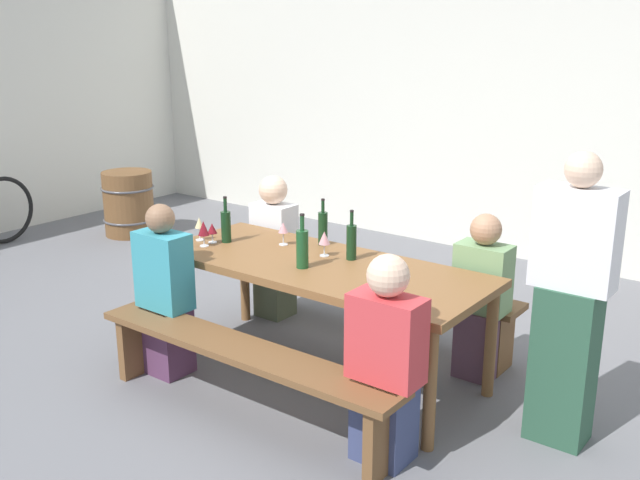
# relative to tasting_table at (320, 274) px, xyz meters

# --- Properties ---
(ground_plane) EXTENTS (24.00, 24.00, 0.00)m
(ground_plane) POSITION_rel_tasting_table_xyz_m (0.00, 0.00, -0.68)
(ground_plane) COLOR slate
(back_wall) EXTENTS (14.00, 0.20, 3.20)m
(back_wall) POSITION_rel_tasting_table_xyz_m (0.00, 3.23, 0.92)
(back_wall) COLOR silver
(back_wall) RESTS_ON ground
(tasting_table) EXTENTS (2.16, 0.87, 0.75)m
(tasting_table) POSITION_rel_tasting_table_xyz_m (0.00, 0.00, 0.00)
(tasting_table) COLOR brown
(tasting_table) RESTS_ON ground
(bench_near) EXTENTS (2.06, 0.30, 0.45)m
(bench_near) POSITION_rel_tasting_table_xyz_m (0.00, -0.73, -0.32)
(bench_near) COLOR brown
(bench_near) RESTS_ON ground
(bench_far) EXTENTS (2.06, 0.30, 0.45)m
(bench_far) POSITION_rel_tasting_table_xyz_m (0.00, 0.73, -0.32)
(bench_far) COLOR brown
(bench_far) RESTS_ON ground
(wine_bottle_0) EXTENTS (0.06, 0.06, 0.32)m
(wine_bottle_0) POSITION_rel_tasting_table_xyz_m (0.11, 0.18, 0.19)
(wine_bottle_0) COLOR #143319
(wine_bottle_0) RESTS_ON tasting_table
(wine_bottle_1) EXTENTS (0.06, 0.06, 0.32)m
(wine_bottle_1) POSITION_rel_tasting_table_xyz_m (-0.23, 0.34, 0.19)
(wine_bottle_1) COLOR #143319
(wine_bottle_1) RESTS_ON tasting_table
(wine_bottle_2) EXTENTS (0.08, 0.08, 0.34)m
(wine_bottle_2) POSITION_rel_tasting_table_xyz_m (-0.03, -0.14, 0.20)
(wine_bottle_2) COLOR #194723
(wine_bottle_2) RESTS_ON tasting_table
(wine_bottle_3) EXTENTS (0.07, 0.07, 0.32)m
(wine_bottle_3) POSITION_rel_tasting_table_xyz_m (-0.79, -0.01, 0.19)
(wine_bottle_3) COLOR #143319
(wine_bottle_3) RESTS_ON tasting_table
(wine_glass_0) EXTENTS (0.07, 0.07, 0.18)m
(wine_glass_0) POSITION_rel_tasting_table_xyz_m (-0.84, -0.18, 0.19)
(wine_glass_0) COLOR silver
(wine_glass_0) RESTS_ON tasting_table
(wine_glass_1) EXTENTS (0.06, 0.06, 0.16)m
(wine_glass_1) POSITION_rel_tasting_table_xyz_m (-0.97, -0.09, 0.19)
(wine_glass_1) COLOR silver
(wine_glass_1) RESTS_ON tasting_table
(wine_glass_2) EXTENTS (0.07, 0.07, 0.16)m
(wine_glass_2) POSITION_rel_tasting_table_xyz_m (-0.07, 0.13, 0.19)
(wine_glass_2) COLOR silver
(wine_glass_2) RESTS_ON tasting_table
(wine_glass_3) EXTENTS (0.07, 0.07, 0.16)m
(wine_glass_3) POSITION_rel_tasting_table_xyz_m (-0.44, 0.17, 0.19)
(wine_glass_3) COLOR silver
(wine_glass_3) RESTS_ON tasting_table
(wine_glass_4) EXTENTS (0.07, 0.07, 0.14)m
(wine_glass_4) POSITION_rel_tasting_table_xyz_m (-0.86, -0.08, 0.17)
(wine_glass_4) COLOR silver
(wine_glass_4) RESTS_ON tasting_table
(seated_guest_near_0) EXTENTS (0.35, 0.24, 1.13)m
(seated_guest_near_0) POSITION_rel_tasting_table_xyz_m (-0.79, -0.58, -0.14)
(seated_guest_near_0) COLOR #522F4D
(seated_guest_near_0) RESTS_ON ground
(seated_guest_near_1) EXTENTS (0.38, 0.24, 1.11)m
(seated_guest_near_1) POSITION_rel_tasting_table_xyz_m (0.86, -0.58, -0.14)
(seated_guest_near_1) COLOR #37416B
(seated_guest_near_1) RESTS_ON ground
(seated_guest_far_0) EXTENTS (0.32, 0.24, 1.11)m
(seated_guest_far_0) POSITION_rel_tasting_table_xyz_m (-0.88, 0.58, -0.13)
(seated_guest_far_0) COLOR #4B543C
(seated_guest_far_0) RESTS_ON ground
(seated_guest_far_1) EXTENTS (0.33, 0.24, 1.08)m
(seated_guest_far_1) POSITION_rel_tasting_table_xyz_m (0.83, 0.58, -0.16)
(seated_guest_far_1) COLOR #563A4A
(seated_guest_far_1) RESTS_ON ground
(standing_host) EXTENTS (0.41, 0.24, 1.58)m
(standing_host) POSITION_rel_tasting_table_xyz_m (1.51, 0.15, 0.08)
(standing_host) COLOR #29503B
(standing_host) RESTS_ON ground
(wine_barrel) EXTENTS (0.56, 0.56, 0.69)m
(wine_barrel) POSITION_rel_tasting_table_xyz_m (-3.66, 1.41, -0.33)
(wine_barrel) COLOR brown
(wine_barrel) RESTS_ON ground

